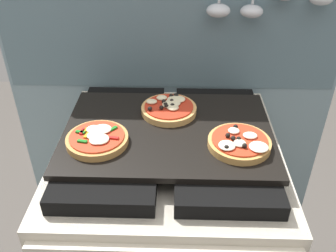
# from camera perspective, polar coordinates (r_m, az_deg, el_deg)

# --- Properties ---
(kitchen_backsplash) EXTENTS (1.10, 0.09, 1.55)m
(kitchen_backsplash) POSITION_cam_1_polar(r_m,az_deg,el_deg) (1.32, 0.60, 3.20)
(kitchen_backsplash) COLOR #7A939E
(kitchen_backsplash) RESTS_ON ground_plane
(stove) EXTENTS (0.60, 0.64, 0.90)m
(stove) POSITION_cam_1_polar(r_m,az_deg,el_deg) (1.29, -0.00, -17.82)
(stove) COLOR beige
(stove) RESTS_ON ground_plane
(baking_tray) EXTENTS (0.54, 0.38, 0.02)m
(baking_tray) POSITION_cam_1_polar(r_m,az_deg,el_deg) (0.97, -0.00, -0.88)
(baking_tray) COLOR black
(baking_tray) RESTS_ON stove
(pizza_left) EXTENTS (0.15, 0.15, 0.03)m
(pizza_left) POSITION_cam_1_polar(r_m,az_deg,el_deg) (0.93, -10.76, -1.91)
(pizza_left) COLOR #C18947
(pizza_left) RESTS_ON baking_tray
(pizza_right) EXTENTS (0.15, 0.15, 0.03)m
(pizza_right) POSITION_cam_1_polar(r_m,az_deg,el_deg) (0.92, 10.89, -2.50)
(pizza_right) COLOR tan
(pizza_right) RESTS_ON baking_tray
(pizza_center) EXTENTS (0.15, 0.15, 0.03)m
(pizza_center) POSITION_cam_1_polar(r_m,az_deg,el_deg) (1.03, 0.26, 2.80)
(pizza_center) COLOR tan
(pizza_center) RESTS_ON baking_tray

